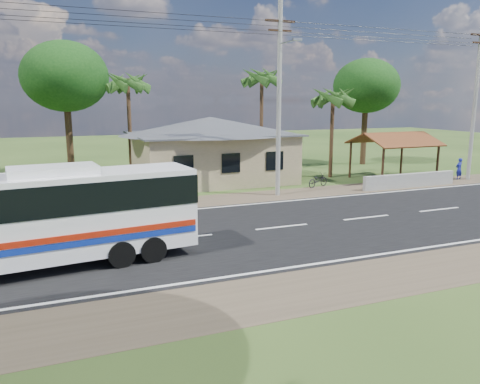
{
  "coord_description": "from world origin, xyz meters",
  "views": [
    {
      "loc": [
        -9.11,
        -17.82,
        5.5
      ],
      "look_at": [
        -1.59,
        1.0,
        1.52
      ],
      "focal_mm": 35.0,
      "sensor_mm": 36.0,
      "label": 1
    }
  ],
  "objects_px": {
    "person": "(459,169)",
    "coach_bus": "(26,213)",
    "waiting_shed": "(394,141)",
    "motorcycle": "(318,180)"
  },
  "relations": [
    {
      "from": "person",
      "to": "coach_bus",
      "type": "bearing_deg",
      "value": 10.2
    },
    {
      "from": "motorcycle",
      "to": "person",
      "type": "xyz_separation_m",
      "value": [
        10.86,
        -1.06,
        0.29
      ]
    },
    {
      "from": "waiting_shed",
      "to": "coach_bus",
      "type": "relative_size",
      "value": 0.47
    },
    {
      "from": "coach_bus",
      "to": "motorcycle",
      "type": "bearing_deg",
      "value": 23.95
    },
    {
      "from": "waiting_shed",
      "to": "coach_bus",
      "type": "xyz_separation_m",
      "value": [
        -23.08,
        -10.25,
        -0.78
      ]
    },
    {
      "from": "waiting_shed",
      "to": "motorcycle",
      "type": "distance_m",
      "value": 6.85
    },
    {
      "from": "coach_bus",
      "to": "motorcycle",
      "type": "relative_size",
      "value": 6.34
    },
    {
      "from": "motorcycle",
      "to": "person",
      "type": "bearing_deg",
      "value": -115.39
    },
    {
      "from": "waiting_shed",
      "to": "person",
      "type": "height_order",
      "value": "waiting_shed"
    },
    {
      "from": "waiting_shed",
      "to": "person",
      "type": "xyz_separation_m",
      "value": [
        4.42,
        -1.7,
        -1.97
      ]
    }
  ]
}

